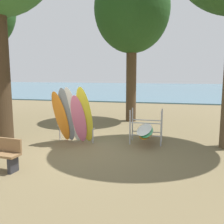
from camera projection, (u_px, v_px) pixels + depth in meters
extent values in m
plane|color=brown|center=(85.00, 152.00, 8.45)|extent=(80.00, 80.00, 0.00)
cube|color=#477084|center=(152.00, 89.00, 38.96)|extent=(80.00, 36.00, 0.10)
cylinder|color=#4C3823|center=(131.00, 78.00, 13.48)|extent=(0.53, 0.53, 4.51)
ellipsoid|color=#234C1E|center=(132.00, 9.00, 12.95)|extent=(3.80, 3.80, 4.37)
ellipsoid|color=orange|center=(61.00, 117.00, 9.45)|extent=(0.67, 0.89, 1.93)
ellipsoid|color=gray|center=(67.00, 115.00, 9.37)|extent=(0.56, 0.82, 2.06)
ellipsoid|color=white|center=(73.00, 115.00, 9.31)|extent=(0.64, 0.89, 2.09)
ellipsoid|color=pink|center=(79.00, 119.00, 9.26)|extent=(0.56, 0.78, 1.81)
ellipsoid|color=yellow|center=(85.00, 116.00, 9.18)|extent=(0.55, 0.94, 2.11)
cylinder|color=#9EA0A5|center=(60.00, 133.00, 9.93)|extent=(0.04, 0.04, 0.55)
cylinder|color=#9EA0A5|center=(93.00, 136.00, 9.47)|extent=(0.04, 0.04, 0.55)
cylinder|color=#9EA0A5|center=(76.00, 127.00, 9.66)|extent=(1.54, 0.23, 0.04)
cylinder|color=#9EA0A5|center=(130.00, 127.00, 9.27)|extent=(0.05, 0.05, 1.25)
cylinder|color=#9EA0A5|center=(161.00, 129.00, 9.03)|extent=(0.05, 0.05, 1.25)
cylinder|color=#9EA0A5|center=(132.00, 124.00, 9.84)|extent=(0.05, 0.05, 1.25)
cylinder|color=#9EA0A5|center=(162.00, 125.00, 9.60)|extent=(0.05, 0.05, 1.25)
cylinder|color=#9EA0A5|center=(145.00, 136.00, 9.19)|extent=(1.10, 0.04, 0.04)
cylinder|color=#9EA0A5|center=(145.00, 123.00, 9.12)|extent=(1.10, 0.04, 0.04)
cylinder|color=#9EA0A5|center=(147.00, 132.00, 9.77)|extent=(1.10, 0.04, 0.04)
cylinder|color=#9EA0A5|center=(147.00, 120.00, 9.70)|extent=(1.10, 0.04, 0.04)
ellipsoid|color=orange|center=(146.00, 132.00, 9.47)|extent=(0.55, 2.11, 0.06)
ellipsoid|color=#339E56|center=(146.00, 131.00, 9.46)|extent=(0.56, 2.11, 0.06)
ellipsoid|color=white|center=(144.00, 129.00, 9.46)|extent=(0.53, 2.11, 0.06)
cube|color=#2D2D33|center=(13.00, 165.00, 6.71)|extent=(0.14, 0.33, 0.42)
cube|color=olive|center=(0.00, 144.00, 7.00)|extent=(1.40, 0.23, 0.36)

